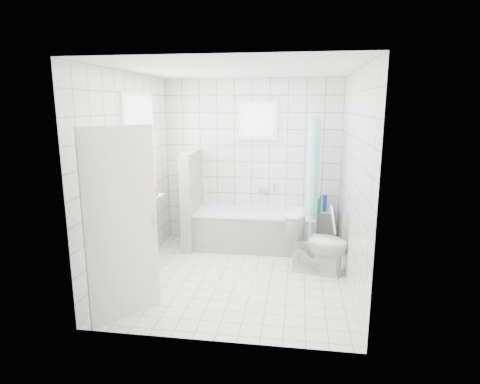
# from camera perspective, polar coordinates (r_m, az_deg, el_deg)

# --- Properties ---
(ground) EXTENTS (3.00, 3.00, 0.00)m
(ground) POSITION_cam_1_polar(r_m,az_deg,el_deg) (5.36, -0.33, -11.84)
(ground) COLOR white
(ground) RESTS_ON ground
(ceiling) EXTENTS (3.00, 3.00, 0.00)m
(ceiling) POSITION_cam_1_polar(r_m,az_deg,el_deg) (4.91, -0.36, 17.05)
(ceiling) COLOR white
(ceiling) RESTS_ON ground
(wall_back) EXTENTS (2.80, 0.02, 2.60)m
(wall_back) POSITION_cam_1_polar(r_m,az_deg,el_deg) (6.45, 1.67, 4.32)
(wall_back) COLOR white
(wall_back) RESTS_ON ground
(wall_front) EXTENTS (2.80, 0.02, 2.60)m
(wall_front) POSITION_cam_1_polar(r_m,az_deg,el_deg) (3.54, -4.00, -2.35)
(wall_front) COLOR white
(wall_front) RESTS_ON ground
(wall_left) EXTENTS (0.02, 3.00, 2.60)m
(wall_left) POSITION_cam_1_polar(r_m,az_deg,el_deg) (5.37, -15.30, 2.28)
(wall_left) COLOR white
(wall_left) RESTS_ON ground
(wall_right) EXTENTS (0.02, 3.00, 2.60)m
(wall_right) POSITION_cam_1_polar(r_m,az_deg,el_deg) (4.97, 15.84, 1.47)
(wall_right) COLOR white
(wall_right) RESTS_ON ground
(window_left) EXTENTS (0.01, 0.90, 1.40)m
(window_left) POSITION_cam_1_polar(r_m,az_deg,el_deg) (5.58, -13.83, 5.84)
(window_left) COLOR white
(window_left) RESTS_ON wall_left
(window_back) EXTENTS (0.50, 0.01, 0.50)m
(window_back) POSITION_cam_1_polar(r_m,az_deg,el_deg) (6.33, 2.57, 10.07)
(window_back) COLOR white
(window_back) RESTS_ON wall_back
(window_sill) EXTENTS (0.18, 1.02, 0.08)m
(window_sill) POSITION_cam_1_polar(r_m,az_deg,el_deg) (5.69, -13.03, -1.58)
(window_sill) COLOR white
(window_sill) RESTS_ON wall_left
(door) EXTENTS (0.51, 0.66, 2.00)m
(door) POSITION_cam_1_polar(r_m,az_deg,el_deg) (4.24, -16.43, -4.54)
(door) COLOR silver
(door) RESTS_ON ground
(bathtub) EXTENTS (1.83, 0.77, 0.58)m
(bathtub) POSITION_cam_1_polar(r_m,az_deg,el_deg) (6.29, 2.09, -5.32)
(bathtub) COLOR white
(bathtub) RESTS_ON ground
(partition_wall) EXTENTS (0.15, 0.85, 1.50)m
(partition_wall) POSITION_cam_1_polar(r_m,az_deg,el_deg) (6.30, -6.80, -1.04)
(partition_wall) COLOR white
(partition_wall) RESTS_ON ground
(tiled_ledge) EXTENTS (0.40, 0.24, 0.55)m
(tiled_ledge) POSITION_cam_1_polar(r_m,az_deg,el_deg) (6.52, 11.35, -5.07)
(tiled_ledge) COLOR white
(tiled_ledge) RESTS_ON ground
(toilet) EXTENTS (0.88, 0.64, 0.81)m
(toilet) POSITION_cam_1_polar(r_m,az_deg,el_deg) (5.44, 11.01, -7.13)
(toilet) COLOR white
(toilet) RESTS_ON ground
(curtain_rod) EXTENTS (0.02, 0.80, 0.02)m
(curtain_rod) POSITION_cam_1_polar(r_m,az_deg,el_deg) (5.95, 10.52, 10.23)
(curtain_rod) COLOR silver
(curtain_rod) RESTS_ON wall_back
(shower_curtain) EXTENTS (0.14, 0.48, 1.78)m
(shower_curtain) POSITION_cam_1_polar(r_m,az_deg,el_deg) (5.92, 10.23, 1.45)
(shower_curtain) COLOR #45CACB
(shower_curtain) RESTS_ON curtain_rod
(tub_faucet) EXTENTS (0.18, 0.06, 0.06)m
(tub_faucet) POSITION_cam_1_polar(r_m,az_deg,el_deg) (6.46, 3.33, 0.27)
(tub_faucet) COLOR silver
(tub_faucet) RESTS_ON wall_back
(sill_bottles) EXTENTS (0.18, 0.72, 0.33)m
(sill_bottles) POSITION_cam_1_polar(r_m,az_deg,el_deg) (5.59, -13.25, 0.09)
(sill_bottles) COLOR silver
(sill_bottles) RESTS_ON window_sill
(ledge_bottles) EXTENTS (0.16, 0.18, 0.27)m
(ledge_bottles) POSITION_cam_1_polar(r_m,az_deg,el_deg) (6.40, 11.41, -1.68)
(ledge_bottles) COLOR red
(ledge_bottles) RESTS_ON tiled_ledge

